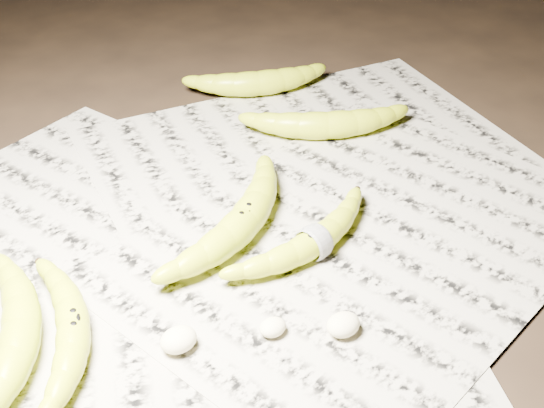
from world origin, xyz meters
TOP-DOWN VIEW (x-y plane):
  - ground at (0.00, 0.00)m, footprint 3.00×3.00m
  - newspaper_patch at (-0.04, 0.01)m, footprint 0.90×0.70m
  - banana_left_a at (-0.23, -0.02)m, footprint 0.12×0.19m
  - banana_left_b at (-0.27, 0.00)m, footprint 0.14×0.20m
  - banana_center at (-0.01, 0.01)m, footprint 0.22×0.16m
  - banana_taped at (0.04, -0.06)m, footprint 0.20×0.08m
  - banana_upper_a at (0.21, 0.12)m, footprint 0.20×0.16m
  - banana_upper_b at (0.21, 0.28)m, footprint 0.19×0.13m
  - measuring_tape at (0.04, -0.06)m, footprint 0.01×0.04m
  - flesh_chunk_a at (-0.15, -0.09)m, footprint 0.04×0.03m
  - flesh_chunk_b at (-0.02, -0.17)m, footprint 0.03×0.03m
  - flesh_chunk_c at (-0.07, -0.13)m, footprint 0.03×0.02m

SIDE VIEW (x-z plane):
  - ground at x=0.00m, z-range 0.00..0.00m
  - newspaper_patch at x=-0.04m, z-range 0.00..0.01m
  - flesh_chunk_c at x=-0.07m, z-range 0.01..0.02m
  - flesh_chunk_b at x=-0.02m, z-range 0.01..0.03m
  - flesh_chunk_a at x=-0.15m, z-range 0.01..0.03m
  - banana_taped at x=0.04m, z-range 0.01..0.04m
  - measuring_tape at x=0.04m, z-range 0.00..0.04m
  - banana_left_a at x=-0.23m, z-range 0.01..0.04m
  - banana_upper_b at x=0.21m, z-range 0.01..0.05m
  - banana_left_b at x=-0.27m, z-range 0.01..0.05m
  - banana_upper_a at x=0.21m, z-range 0.01..0.05m
  - banana_center at x=-0.01m, z-range 0.01..0.05m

